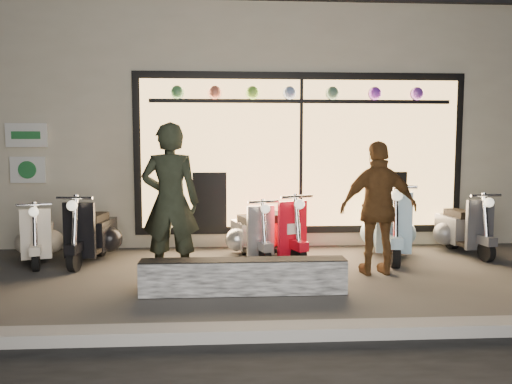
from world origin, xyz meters
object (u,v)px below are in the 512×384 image
graffiti_barrier (244,276)px  man (170,202)px  scooter_red (277,232)px  scooter_silver (250,234)px  woman (379,208)px

graffiti_barrier → man: (-0.89, 0.67, 0.79)m
scooter_red → man: (-1.45, -1.13, 0.60)m
scooter_silver → woman: woman is taller
woman → scooter_silver: bearing=-35.4°
scooter_red → scooter_silver: bearing=155.1°
man → woman: size_ratio=1.13×
scooter_silver → graffiti_barrier: bearing=-110.9°
scooter_silver → scooter_red: bearing=-20.3°
scooter_silver → man: bearing=-148.1°
woman → graffiti_barrier: bearing=20.8°
graffiti_barrier → man: size_ratio=1.19×
scooter_red → woman: bearing=-60.2°
man → woman: (2.69, 0.10, -0.11)m
scooter_red → woman: 1.68m
man → woman: man is taller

